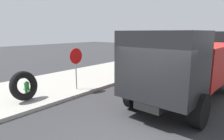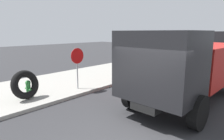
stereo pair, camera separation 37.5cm
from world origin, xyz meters
name	(u,v)px [view 1 (the left image)]	position (x,y,z in m)	size (l,w,h in m)	color
sidewalk_curb	(19,93)	(0.00, 6.50, 0.07)	(36.00, 5.00, 0.15)	#99968E
fire_hydrant	(27,89)	(-0.20, 5.25, 0.55)	(0.22, 0.49, 0.76)	#2D8438
loose_tire	(24,86)	(-0.39, 5.11, 0.78)	(1.23, 1.23, 0.29)	black
stop_sign	(76,61)	(2.06, 4.68, 1.56)	(0.76, 0.08, 2.04)	gray
dump_truck_red	(188,64)	(4.16, 0.02, 1.61)	(7.09, 3.01, 3.00)	red
dump_truck_orange	(215,48)	(14.59, 1.09, 1.61)	(7.08, 2.99, 3.00)	orange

